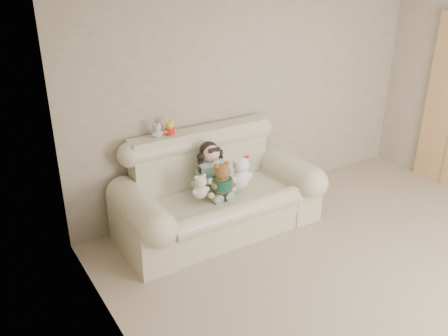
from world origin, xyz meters
TOP-DOWN VIEW (x-y plane):
  - floor at (0.00, 0.00)m, footprint 5.00×5.00m
  - wall_back at (0.00, 2.50)m, footprint 4.50×0.00m
  - wall_left at (-2.25, 0.00)m, footprint 0.00×5.00m
  - sofa at (-0.81, 2.00)m, footprint 2.10×0.95m
  - seated_child at (-0.86, 2.08)m, footprint 0.37×0.44m
  - brown_teddy at (-0.87, 1.85)m, footprint 0.28×0.24m
  - white_cat at (-0.64, 1.87)m, footprint 0.30×0.24m
  - cream_teddy at (-1.09, 1.88)m, footprint 0.21×0.18m
  - yellow_mini_bear at (-1.17, 2.35)m, footprint 0.15×0.13m
  - grey_mini_plush at (-1.30, 2.35)m, footprint 0.13×0.11m

SIDE VIEW (x-z plane):
  - floor at x=0.00m, z-range 0.00..0.00m
  - sofa at x=-0.81m, z-range 0.00..1.03m
  - cream_teddy at x=-1.09m, z-range 0.50..0.79m
  - seated_child at x=-0.86m, z-range 0.42..0.98m
  - brown_teddy at x=-0.87m, z-range 0.50..0.90m
  - white_cat at x=-0.64m, z-range 0.50..0.91m
  - grey_mini_plush at x=-1.30m, z-range 1.01..1.21m
  - yellow_mini_bear at x=-1.17m, z-range 1.01..1.21m
  - wall_back at x=0.00m, z-range -0.95..3.55m
  - wall_left at x=-2.25m, z-range -1.20..3.80m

